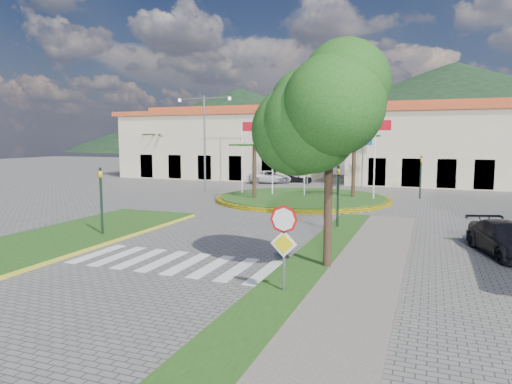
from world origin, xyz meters
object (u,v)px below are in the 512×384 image
(white_van, at_px, (271,177))
(car_dark_a, at_px, (295,178))
(roundabout_island, at_px, (302,198))
(car_side_right, at_px, (506,239))
(deciduous_tree, at_px, (330,118))
(car_dark_b, at_px, (379,180))
(stop_sign, at_px, (284,235))

(white_van, relative_size, car_dark_a, 1.36)
(roundabout_island, xyz_separation_m, car_dark_a, (-4.02, 12.02, 0.40))
(car_dark_a, distance_m, car_side_right, 28.96)
(deciduous_tree, height_order, car_dark_b, deciduous_tree)
(roundabout_island, bearing_deg, deciduous_tree, -72.09)
(car_dark_a, height_order, car_side_right, car_side_right)
(roundabout_island, relative_size, white_van, 2.79)
(deciduous_tree, height_order, car_side_right, deciduous_tree)
(car_dark_a, height_order, car_dark_b, car_dark_a)
(car_dark_b, relative_size, car_side_right, 0.76)
(stop_sign, xyz_separation_m, white_van, (-11.32, 31.48, -1.16))
(stop_sign, height_order, deciduous_tree, deciduous_tree)
(car_dark_a, bearing_deg, stop_sign, -167.78)
(deciduous_tree, distance_m, car_dark_b, 30.42)
(stop_sign, bearing_deg, car_dark_a, 105.54)
(roundabout_island, relative_size, car_dark_a, 3.78)
(car_dark_b, distance_m, car_side_right, 26.52)
(car_dark_a, bearing_deg, car_side_right, -150.91)
(car_dark_a, bearing_deg, white_van, 100.23)
(roundabout_island, xyz_separation_m, car_dark_b, (4.08, 13.03, 0.38))
(stop_sign, relative_size, car_dark_a, 0.79)
(deciduous_tree, xyz_separation_m, car_side_right, (6.01, 4.56, -4.54))
(stop_sign, xyz_separation_m, deciduous_tree, (0.60, 3.04, 3.38))
(stop_sign, bearing_deg, deciduous_tree, 78.82)
(deciduous_tree, bearing_deg, stop_sign, -101.18)
(deciduous_tree, relative_size, car_side_right, 1.56)
(roundabout_island, relative_size, car_side_right, 2.91)
(stop_sign, distance_m, car_dark_b, 33.10)
(white_van, bearing_deg, stop_sign, 175.39)
(deciduous_tree, xyz_separation_m, car_dark_b, (-1.41, 30.03, -4.63))
(roundabout_island, height_order, deciduous_tree, deciduous_tree)
(car_dark_b, bearing_deg, white_van, 83.44)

